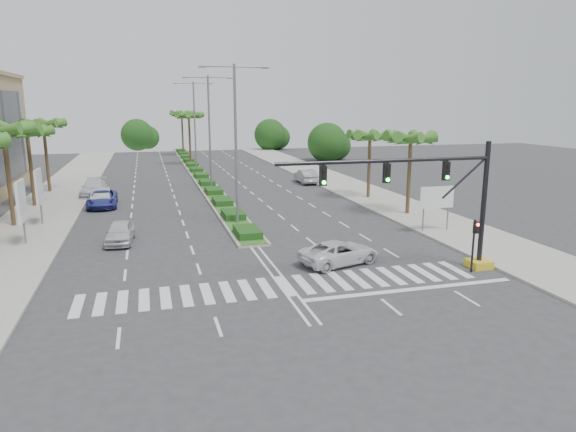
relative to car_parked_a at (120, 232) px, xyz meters
name	(u,v)px	position (x,y,z in m)	size (l,w,h in m)	color
ground	(285,286)	(8.50, -11.12, -0.73)	(160.00, 160.00, 0.00)	#333335
footpath_right	(383,201)	(23.70, 8.88, -0.66)	(6.00, 120.00, 0.15)	gray
footpath_left	(38,219)	(-6.70, 8.88, -0.66)	(6.00, 120.00, 0.15)	gray
median	(197,173)	(8.50, 33.88, -0.63)	(2.20, 75.00, 0.20)	gray
median_grass	(197,172)	(8.50, 33.88, -0.51)	(1.80, 75.00, 0.04)	#35581E
signal_gantry	(448,211)	(17.78, -11.12, 2.73)	(12.60, 1.20, 7.20)	gold
pedestrian_signal	(475,237)	(19.10, -11.80, 1.31)	(0.28, 0.36, 3.00)	black
direction_sign	(437,199)	(22.00, -3.13, 1.72)	(2.70, 0.11, 3.40)	slate
billboard_near	(21,202)	(-6.00, 0.88, 2.23)	(0.18, 2.10, 4.35)	slate
billboard_far	(39,187)	(-6.00, 6.88, 2.23)	(0.18, 2.10, 4.35)	slate
palm_left_mid	(3,133)	(-8.00, 6.88, 6.34)	(4.57, 4.68, 7.95)	brown
palm_left_far	(27,135)	(-8.00, 14.88, 5.76)	(4.57, 4.68, 7.35)	brown
palm_left_end	(43,127)	(-8.00, 22.88, 6.15)	(4.57, 4.68, 7.75)	brown
palm_right_near	(411,141)	(23.00, 2.88, 5.47)	(4.57, 4.68, 7.05)	brown
palm_right_far	(370,138)	(23.00, 10.88, 5.18)	(4.57, 4.68, 6.75)	brown
palm_median_a	(189,117)	(8.50, 43.88, 6.44)	(4.57, 4.68, 8.05)	brown
palm_median_b	(182,115)	(8.50, 58.88, 6.44)	(4.57, 4.68, 8.05)	brown
streetlight_near	(236,136)	(8.50, 2.88, 6.08)	(5.10, 0.25, 12.00)	slate
streetlight_mid	(209,127)	(8.50, 18.88, 6.08)	(5.10, 0.25, 12.00)	slate
streetlight_far	(195,122)	(8.50, 34.88, 6.08)	(5.10, 0.25, 12.00)	slate
car_parked_a	(120,232)	(0.00, 0.00, 0.00)	(1.73, 4.29, 1.46)	silver
car_parked_b	(100,197)	(-2.25, 13.85, 0.08)	(1.72, 4.92, 1.62)	#AFB0B4
car_parked_c	(102,199)	(-2.05, 13.31, 0.03)	(2.51, 5.44, 1.51)	navy
car_parked_d	(94,188)	(-3.30, 19.49, 0.09)	(2.30, 5.66, 1.64)	silver
car_crossing	(340,252)	(12.58, -8.31, -0.05)	(2.27, 4.92, 1.37)	white
car_right	(306,176)	(20.04, 22.05, 0.08)	(1.72, 4.94, 1.63)	#9E9EA2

